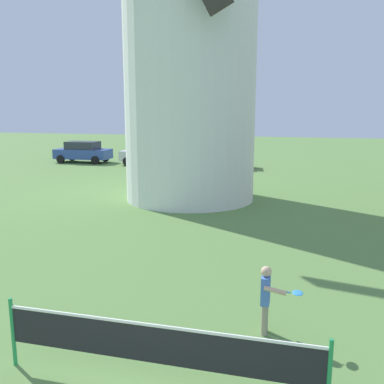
{
  "coord_description": "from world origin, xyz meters",
  "views": [
    {
      "loc": [
        2.05,
        -2.73,
        3.89
      ],
      "look_at": [
        0.2,
        4.39,
        2.47
      ],
      "focal_mm": 39.99,
      "sensor_mm": 36.0,
      "label": 1
    }
  ],
  "objects_px": {
    "windmill": "(190,17)",
    "parked_car_silver": "(149,154)",
    "parked_car_red": "(218,156)",
    "player_far": "(267,296)",
    "parked_car_blue": "(83,152)",
    "tennis_net": "(156,345)"
  },
  "relations": [
    {
      "from": "windmill",
      "to": "parked_car_silver",
      "type": "relative_size",
      "value": 3.69
    },
    {
      "from": "parked_car_silver",
      "to": "parked_car_red",
      "type": "relative_size",
      "value": 0.89
    },
    {
      "from": "windmill",
      "to": "player_far",
      "type": "xyz_separation_m",
      "value": [
        4.27,
        -10.86,
        -6.89
      ]
    },
    {
      "from": "parked_car_blue",
      "to": "tennis_net",
      "type": "bearing_deg",
      "value": -59.25
    },
    {
      "from": "player_far",
      "to": "parked_car_blue",
      "type": "relative_size",
      "value": 0.3
    },
    {
      "from": "windmill",
      "to": "parked_car_blue",
      "type": "relative_size",
      "value": 3.61
    },
    {
      "from": "player_far",
      "to": "parked_car_red",
      "type": "height_order",
      "value": "parked_car_red"
    },
    {
      "from": "tennis_net",
      "to": "parked_car_blue",
      "type": "relative_size",
      "value": 1.14
    },
    {
      "from": "windmill",
      "to": "parked_car_blue",
      "type": "distance_m",
      "value": 16.82
    },
    {
      "from": "parked_car_silver",
      "to": "tennis_net",
      "type": "bearing_deg",
      "value": -69.48
    },
    {
      "from": "player_far",
      "to": "parked_car_silver",
      "type": "xyz_separation_m",
      "value": [
        -10.13,
        21.49,
        0.1
      ]
    },
    {
      "from": "tennis_net",
      "to": "parked_car_silver",
      "type": "relative_size",
      "value": 1.17
    },
    {
      "from": "windmill",
      "to": "tennis_net",
      "type": "bearing_deg",
      "value": -77.21
    },
    {
      "from": "windmill",
      "to": "parked_car_silver",
      "type": "xyz_separation_m",
      "value": [
        -5.86,
        10.63,
        -6.78
      ]
    },
    {
      "from": "tennis_net",
      "to": "parked_car_red",
      "type": "distance_m",
      "value": 23.5
    },
    {
      "from": "player_far",
      "to": "parked_car_red",
      "type": "relative_size",
      "value": 0.28
    },
    {
      "from": "windmill",
      "to": "player_far",
      "type": "bearing_deg",
      "value": -68.55
    },
    {
      "from": "player_far",
      "to": "tennis_net",
      "type": "bearing_deg",
      "value": -125.15
    },
    {
      "from": "tennis_net",
      "to": "parked_car_blue",
      "type": "height_order",
      "value": "parked_car_blue"
    },
    {
      "from": "parked_car_blue",
      "to": "windmill",
      "type": "bearing_deg",
      "value": -44.02
    },
    {
      "from": "tennis_net",
      "to": "player_far",
      "type": "height_order",
      "value": "player_far"
    },
    {
      "from": "parked_car_red",
      "to": "windmill",
      "type": "bearing_deg",
      "value": -85.45
    }
  ]
}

